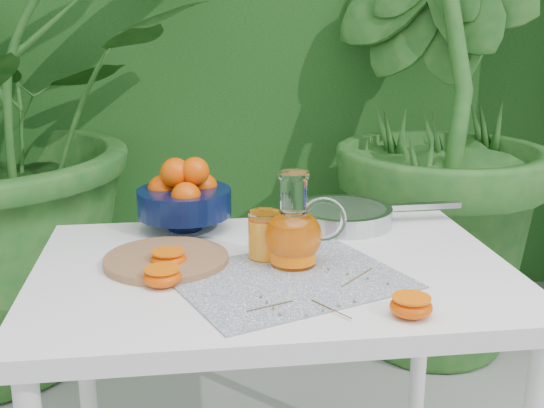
{
  "coord_description": "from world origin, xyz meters",
  "views": [
    {
      "loc": [
        -0.15,
        -1.28,
        1.27
      ],
      "look_at": [
        0.04,
        0.08,
        0.88
      ],
      "focal_mm": 45.0,
      "sensor_mm": 36.0,
      "label": 1
    }
  ],
  "objects": [
    {
      "name": "white_table",
      "position": [
        0.04,
        0.06,
        0.67
      ],
      "size": [
        1.0,
        0.7,
        0.75
      ],
      "color": "white",
      "rests_on": "ground"
    },
    {
      "name": "orange_halves",
      "position": [
        -0.05,
        -0.05,
        0.77
      ],
      "size": [
        0.53,
        0.39,
        0.04
      ],
      "color": "#F34902",
      "rests_on": "white_table"
    },
    {
      "name": "juice_tumbler",
      "position": [
        0.02,
        0.1,
        0.8
      ],
      "size": [
        0.07,
        0.07,
        0.1
      ],
      "color": "white",
      "rests_on": "white_table"
    },
    {
      "name": "hedge_backdrop",
      "position": [
        0.06,
        2.06,
        1.19
      ],
      "size": [
        8.0,
        1.65,
        2.5
      ],
      "color": "#164F19",
      "rests_on": "ground"
    },
    {
      "name": "juice_pitcher",
      "position": [
        0.08,
        0.05,
        0.82
      ],
      "size": [
        0.18,
        0.14,
        0.2
      ],
      "color": "white",
      "rests_on": "white_table"
    },
    {
      "name": "placemat",
      "position": [
        0.06,
        -0.02,
        0.75
      ],
      "size": [
        0.53,
        0.47,
        0.0
      ],
      "primitive_type": "cube",
      "rotation": [
        0.0,
        0.0,
        0.37
      ],
      "color": "#0B1540",
      "rests_on": "white_table"
    },
    {
      "name": "cutting_board",
      "position": [
        -0.19,
        0.1,
        0.76
      ],
      "size": [
        0.29,
        0.29,
        0.02
      ],
      "primitive_type": "cylinder",
      "rotation": [
        0.0,
        0.0,
        -0.09
      ],
      "color": "olive",
      "rests_on": "white_table"
    },
    {
      "name": "potted_plant_right",
      "position": [
        0.78,
        1.17,
        0.9
      ],
      "size": [
        2.18,
        2.18,
        1.8
      ],
      "primitive_type": "imported",
      "rotation": [
        0.0,
        0.0,
        1.81
      ],
      "color": "#1C531D",
      "rests_on": "ground"
    },
    {
      "name": "saute_pan",
      "position": [
        0.25,
        0.32,
        0.78
      ],
      "size": [
        0.44,
        0.25,
        0.05
      ],
      "color": "#B0B1B5",
      "rests_on": "white_table"
    },
    {
      "name": "fruit_bowl",
      "position": [
        -0.15,
        0.34,
        0.83
      ],
      "size": [
        0.25,
        0.25,
        0.18
      ],
      "color": "black",
      "rests_on": "white_table"
    },
    {
      "name": "thyme_sprigs",
      "position": [
        0.1,
        -0.12,
        0.76
      ],
      "size": [
        0.29,
        0.24,
        0.01
      ],
      "color": "brown",
      "rests_on": "white_table"
    }
  ]
}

